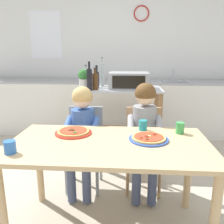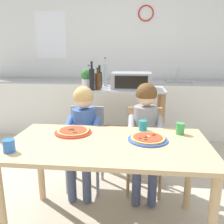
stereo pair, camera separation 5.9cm
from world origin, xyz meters
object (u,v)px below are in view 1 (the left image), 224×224
bottle_brown_beer (102,75)px  dining_table (109,155)px  bottle_tall_green_wine (97,79)px  drinking_cup_green (180,128)px  bottle_squat_spirits (95,81)px  bottle_clear_vinegar (86,78)px  kitchen_island_cart (119,111)px  child_in_grey_shirt (145,126)px  toaster_oven (129,80)px  dining_chair_left (85,141)px  child_in_blue_striped_shirt (82,127)px  bottle_dark_olive_oil (89,79)px  pizza_plate_blue_rimmed (149,138)px  drinking_cup_teal (143,125)px  drinking_cup_blue (10,147)px  dining_chair_right (143,143)px  potted_herb_plant (84,78)px  pizza_plate_red_rimmed (73,132)px

bottle_brown_beer → dining_table: 1.65m
bottle_tall_green_wine → drinking_cup_green: size_ratio=3.16×
bottle_squat_spirits → bottle_clear_vinegar: size_ratio=0.93×
kitchen_island_cart → child_in_grey_shirt: child_in_grey_shirt is taller
bottle_clear_vinegar → child_in_grey_shirt: bearing=-53.4°
bottle_clear_vinegar → dining_table: 1.60m
toaster_oven → bottle_clear_vinegar: bottle_clear_vinegar is taller
dining_chair_left → child_in_blue_striped_shirt: child_in_blue_striped_shirt is taller
bottle_dark_olive_oil → dining_table: bottle_dark_olive_oil is taller
bottle_tall_green_wine → toaster_oven: bearing=-7.3°
pizza_plate_blue_rimmed → drinking_cup_teal: drinking_cup_teal is taller
child_in_grey_shirt → drinking_cup_blue: size_ratio=12.76×
bottle_dark_olive_oil → dining_chair_left: 0.80m
dining_chair_right → bottle_brown_beer: bearing=118.8°
bottle_squat_spirits → pizza_plate_blue_rimmed: size_ratio=0.91×
bottle_clear_vinegar → drinking_cup_teal: bearing=-60.0°
bottle_tall_green_wine → drinking_cup_blue: bottle_tall_green_wine is taller
drinking_cup_blue → bottle_dark_olive_oil: bearing=78.9°
drinking_cup_teal → drinking_cup_blue: bearing=-148.9°
toaster_oven → drinking_cup_green: 1.26m
bottle_clear_vinegar → potted_herb_plant: bottle_clear_vinegar is taller
toaster_oven → bottle_clear_vinegar: (-0.56, 0.08, 0.02)m
dining_chair_left → child_in_grey_shirt: 0.63m
dining_chair_right → drinking_cup_green: size_ratio=9.01×
bottle_squat_spirits → potted_herb_plant: size_ratio=1.09×
bottle_brown_beer → toaster_oven: bearing=-25.9°
toaster_oven → drinking_cup_green: (0.41, -1.16, -0.24)m
dining_table → drinking_cup_green: drinking_cup_green is taller
bottle_brown_beer → dining_chair_right: bottle_brown_beer is taller
bottle_brown_beer → bottle_tall_green_wine: bottle_brown_beer is taller
bottle_brown_beer → drinking_cup_green: (0.77, -1.33, -0.29)m
potted_herb_plant → child_in_grey_shirt: potted_herb_plant is taller
pizza_plate_red_rimmed → drinking_cup_blue: bearing=-127.8°
potted_herb_plant → bottle_squat_spirits: bearing=-23.4°
potted_herb_plant → drinking_cup_green: size_ratio=2.71×
bottle_brown_beer → child_in_grey_shirt: (0.51, -1.05, -0.37)m
potted_herb_plant → child_in_grey_shirt: size_ratio=0.23×
dining_table → drinking_cup_blue: drinking_cup_blue is taller
bottle_brown_beer → child_in_blue_striped_shirt: bearing=-94.1°
toaster_oven → kitchen_island_cart: bearing=173.7°
potted_herb_plant → pizza_plate_red_rimmed: (0.13, -1.16, -0.30)m
dining_chair_left → bottle_dark_olive_oil: bearing=93.5°
bottle_brown_beer → drinking_cup_teal: bottle_brown_beer is taller
kitchen_island_cart → bottle_brown_beer: bottle_brown_beer is taller
dining_chair_right → pizza_plate_red_rimmed: bearing=-141.7°
bottle_squat_spirits → pizza_plate_blue_rimmed: bearing=-64.8°
bottle_clear_vinegar → child_in_blue_striped_shirt: (0.13, -0.97, -0.36)m
child_in_blue_striped_shirt → dining_chair_right: bearing=11.8°
bottle_clear_vinegar → dining_chair_right: (0.72, -0.84, -0.55)m
drinking_cup_teal → dining_table: bearing=-130.9°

